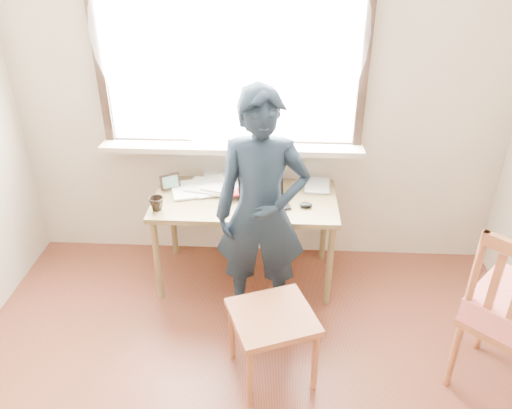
# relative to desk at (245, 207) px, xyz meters

# --- Properties ---
(room_shell) EXTENTS (3.52, 4.02, 2.61)m
(room_shell) POSITION_rel_desk_xyz_m (0.07, -1.43, 1.03)
(room_shell) COLOR #C0B39A
(room_shell) RESTS_ON ground
(desk) EXTENTS (1.25, 0.63, 0.67)m
(desk) POSITION_rel_desk_xyz_m (0.00, 0.00, 0.00)
(desk) COLOR brown
(desk) RESTS_ON ground
(laptop) EXTENTS (0.37, 0.33, 0.21)m
(laptop) POSITION_rel_desk_xyz_m (0.12, -0.04, 0.12)
(laptop) COLOR black
(laptop) RESTS_ON desk
(mug_white) EXTENTS (0.15, 0.15, 0.09)m
(mug_white) POSITION_rel_desk_xyz_m (-0.12, 0.17, 0.11)
(mug_white) COLOR white
(mug_white) RESTS_ON desk
(mug_dark) EXTENTS (0.10, 0.10, 0.09)m
(mug_dark) POSITION_rel_desk_xyz_m (-0.57, -0.19, 0.12)
(mug_dark) COLOR black
(mug_dark) RESTS_ON desk
(mouse) EXTENTS (0.09, 0.06, 0.03)m
(mouse) POSITION_rel_desk_xyz_m (0.41, -0.10, 0.09)
(mouse) COLOR black
(mouse) RESTS_ON desk
(desk_clutter) EXTENTS (0.71, 0.57, 0.06)m
(desk_clutter) POSITION_rel_desk_xyz_m (-0.22, 0.20, 0.10)
(desk_clutter) COLOR #365DB0
(desk_clutter) RESTS_ON desk
(book_a) EXTENTS (0.21, 0.28, 0.03)m
(book_a) POSITION_rel_desk_xyz_m (-0.32, 0.25, 0.08)
(book_a) COLOR white
(book_a) RESTS_ON desk
(book_b) EXTENTS (0.19, 0.25, 0.02)m
(book_b) POSITION_rel_desk_xyz_m (0.42, 0.20, 0.08)
(book_b) COLOR white
(book_b) RESTS_ON desk
(picture_frame) EXTENTS (0.13, 0.08, 0.11)m
(picture_frame) POSITION_rel_desk_xyz_m (-0.53, 0.10, 0.12)
(picture_frame) COLOR black
(picture_frame) RESTS_ON desk
(work_chair) EXTENTS (0.56, 0.55, 0.45)m
(work_chair) POSITION_rel_desk_xyz_m (0.21, -0.90, -0.22)
(work_chair) COLOR #A05A34
(work_chair) RESTS_ON ground
(person) EXTENTS (0.57, 0.38, 1.56)m
(person) POSITION_rel_desk_xyz_m (0.13, -0.37, 0.18)
(person) COLOR black
(person) RESTS_ON ground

